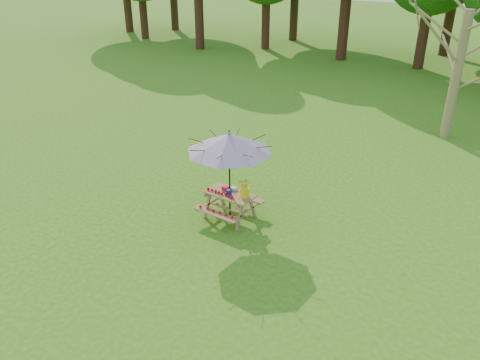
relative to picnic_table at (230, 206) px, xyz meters
The scene contains 6 objects.
ground 4.34m from the picnic_table, 106.35° to the right, with size 120.00×120.00×0.00m, color #3B6B14.
picnic_table is the anchor object (origin of this frame).
patio_umbrella 1.62m from the picnic_table, 84.81° to the left, with size 2.62×2.62×2.25m.
produce_bins 0.40m from the picnic_table, 145.50° to the left, with size 0.35×0.38×0.13m.
tomatoes_row 0.44m from the picnic_table, 130.28° to the right, with size 0.77×0.13×0.07m, color red, non-canonical shape.
flower_bucket 0.72m from the picnic_table, ahead, with size 0.32×0.28×0.48m.
Camera 1 is at (7.20, -3.69, 5.82)m, focal length 35.00 mm.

